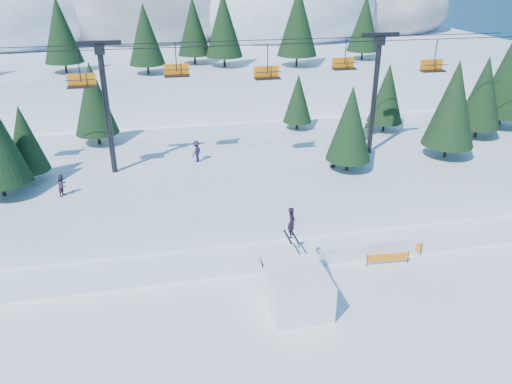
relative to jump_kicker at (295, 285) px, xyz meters
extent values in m
plane|color=white|center=(-1.46, -1.54, -1.25)|extent=(160.00, 160.00, 0.00)
cube|color=white|center=(-1.46, 16.46, 0.00)|extent=(70.00, 22.00, 2.50)
cube|color=white|center=(-1.46, 6.46, -0.70)|extent=(70.00, 6.00, 1.10)
cube|color=white|center=(-1.46, 66.46, 1.75)|extent=(110.00, 60.00, 6.00)
ellipsoid|color=white|center=(-29.46, 70.46, 10.20)|extent=(36.00, 32.40, 19.80)
ellipsoid|color=white|center=(16.54, 68.46, 10.18)|extent=(34.00, 30.60, 19.72)
ellipsoid|color=#605B59|center=(36.54, 74.46, 8.88)|extent=(30.00, 27.00, 15.00)
cylinder|color=black|center=(-7.13, 38.16, 5.31)|extent=(0.26, 0.26, 1.11)
cone|color=#1D3C1B|center=(-7.13, 38.16, 9.28)|extent=(4.13, 4.13, 6.83)
cylinder|color=black|center=(2.37, 40.89, 5.38)|extent=(0.26, 0.26, 1.25)
cone|color=#1D3C1B|center=(2.37, 40.89, 9.84)|extent=(4.64, 4.64, 7.68)
cylinder|color=black|center=(11.35, 39.26, 5.43)|extent=(0.26, 0.26, 1.35)
cone|color=#1D3C1B|center=(11.35, 39.26, 10.23)|extent=(5.00, 5.00, 8.26)
cylinder|color=black|center=(-16.70, 40.99, 5.36)|extent=(0.26, 0.26, 1.20)
cone|color=#1D3C1B|center=(-16.70, 40.99, 9.65)|extent=(4.47, 4.47, 7.39)
cylinder|color=black|center=(21.37, 42.07, 5.33)|extent=(0.26, 0.26, 1.15)
cone|color=#1D3C1B|center=(21.37, 42.07, 9.45)|extent=(4.29, 4.29, 7.09)
cylinder|color=black|center=(-1.09, 43.58, 5.32)|extent=(0.26, 0.26, 1.14)
cone|color=#1D3C1B|center=(-1.09, 43.58, 9.39)|extent=(4.23, 4.23, 7.00)
cube|color=white|center=(0.00, -0.13, -0.13)|extent=(3.31, 4.09, 2.24)
cube|color=white|center=(0.00, 1.62, 1.04)|extent=(3.31, 1.43, 0.80)
imported|color=black|center=(0.10, 1.47, 3.28)|extent=(0.60, 0.76, 1.83)
cube|color=black|center=(-0.10, 1.47, 2.35)|extent=(0.11, 1.65, 0.03)
cube|color=black|center=(0.30, 1.47, 2.35)|extent=(0.11, 1.65, 0.03)
cylinder|color=black|center=(-10.46, 16.46, 6.25)|extent=(0.44, 0.44, 10.00)
cube|color=black|center=(-10.46, 16.46, 11.35)|extent=(3.20, 0.35, 0.35)
cube|color=black|center=(-10.46, 16.46, 10.90)|extent=(0.70, 0.70, 0.70)
cylinder|color=black|center=(11.54, 16.46, 6.25)|extent=(0.44, 0.44, 10.00)
cube|color=black|center=(11.54, 16.46, 11.35)|extent=(3.20, 0.35, 0.35)
cube|color=black|center=(11.54, 16.46, 10.90)|extent=(0.70, 0.70, 0.70)
cylinder|color=black|center=(0.54, 15.26, 11.05)|extent=(46.00, 0.06, 0.06)
cylinder|color=black|center=(0.54, 17.66, 11.05)|extent=(46.00, 0.06, 0.06)
cylinder|color=black|center=(-11.91, 15.26, 9.95)|extent=(0.08, 0.08, 2.20)
cube|color=black|center=(-11.91, 15.26, 8.50)|extent=(2.00, 0.75, 0.12)
cube|color=orange|center=(-11.91, 15.64, 8.95)|extent=(2.00, 0.10, 0.85)
cylinder|color=black|center=(-11.91, 14.91, 9.05)|extent=(2.00, 0.06, 0.06)
cylinder|color=black|center=(-4.92, 17.66, 9.95)|extent=(0.08, 0.08, 2.20)
cube|color=black|center=(-4.92, 17.66, 8.50)|extent=(2.00, 0.75, 0.12)
cube|color=orange|center=(-4.92, 18.04, 8.95)|extent=(2.00, 0.10, 0.85)
cylinder|color=black|center=(-4.92, 17.31, 9.05)|extent=(2.00, 0.06, 0.06)
cylinder|color=black|center=(1.88, 15.26, 9.95)|extent=(0.08, 0.08, 2.20)
cube|color=black|center=(1.88, 15.26, 8.50)|extent=(2.00, 0.75, 0.12)
cube|color=orange|center=(1.88, 15.64, 8.95)|extent=(2.00, 0.10, 0.85)
cylinder|color=black|center=(1.88, 14.91, 9.05)|extent=(2.00, 0.06, 0.06)
cylinder|color=black|center=(9.13, 17.66, 9.95)|extent=(0.08, 0.08, 2.20)
cube|color=black|center=(9.13, 17.66, 8.50)|extent=(2.00, 0.75, 0.12)
cube|color=orange|center=(9.13, 18.04, 8.95)|extent=(2.00, 0.10, 0.85)
cylinder|color=black|center=(9.13, 17.31, 9.05)|extent=(2.00, 0.06, 0.06)
cylinder|color=black|center=(15.99, 15.26, 9.95)|extent=(0.08, 0.08, 2.20)
cube|color=black|center=(15.99, 15.26, 8.50)|extent=(2.00, 0.75, 0.12)
cube|color=orange|center=(15.99, 15.64, 8.95)|extent=(2.00, 0.10, 0.85)
cylinder|color=black|center=(15.99, 14.91, 9.05)|extent=(2.00, 0.06, 0.06)
cylinder|color=black|center=(-18.12, 13.45, 1.84)|extent=(0.26, 0.26, 1.16)
cylinder|color=black|center=(17.52, 13.98, 1.84)|extent=(0.26, 0.26, 1.17)
cone|color=#1D3C1B|center=(17.52, 13.98, 6.00)|extent=(4.33, 4.33, 7.17)
cylinder|color=black|center=(23.39, 18.31, 1.80)|extent=(0.26, 0.26, 1.09)
cone|color=#1D3C1B|center=(23.39, 18.31, 5.68)|extent=(4.04, 4.04, 6.67)
cylinder|color=black|center=(27.73, 20.72, 1.93)|extent=(0.26, 0.26, 1.35)
cone|color=#1D3C1B|center=(27.73, 20.72, 6.75)|extent=(5.02, 5.02, 8.30)
cylinder|color=black|center=(15.55, 22.08, 1.72)|extent=(0.26, 0.26, 0.94)
cone|color=#1D3C1B|center=(15.55, 22.08, 5.07)|extent=(3.48, 3.48, 5.75)
cylinder|color=black|center=(-12.19, 23.92, 1.78)|extent=(0.26, 0.26, 1.06)
cone|color=#1D3C1B|center=(-12.19, 23.92, 5.57)|extent=(3.94, 3.94, 6.52)
cylinder|color=black|center=(7.22, 24.52, 1.64)|extent=(0.26, 0.26, 0.78)
cone|color=#1D3C1B|center=(7.22, 24.52, 4.43)|extent=(2.89, 2.89, 4.79)
cylinder|color=black|center=(-16.70, 16.12, 1.67)|extent=(0.26, 0.26, 0.83)
cone|color=#1D3C1B|center=(-16.70, 16.12, 4.63)|extent=(3.08, 3.08, 5.09)
cylinder|color=black|center=(8.07, 12.94, 1.74)|extent=(0.26, 0.26, 0.97)
cone|color=#1D3C1B|center=(8.07, 12.94, 5.20)|extent=(3.60, 3.60, 5.95)
imported|color=#2F2148|center=(-3.74, 17.34, 2.19)|extent=(1.27, 1.38, 1.86)
imported|color=#223C29|center=(12.76, 19.98, 2.06)|extent=(0.92, 0.91, 1.61)
imported|color=#452945|center=(-13.88, 12.54, 2.08)|extent=(0.88, 0.98, 1.65)
imported|color=#3A1D20|center=(7.20, 13.73, 2.07)|extent=(1.00, 0.90, 1.63)
cylinder|color=black|center=(5.63, 2.73, -0.80)|extent=(0.06, 0.06, 0.90)
cylinder|color=black|center=(8.42, 2.59, -0.80)|extent=(0.06, 0.06, 0.90)
cube|color=orange|center=(7.03, 2.66, -0.70)|extent=(2.80, 0.19, 0.55)
cylinder|color=black|center=(7.17, 4.40, -0.80)|extent=(0.06, 0.06, 0.90)
cylinder|color=black|center=(9.76, 3.34, -0.80)|extent=(0.06, 0.06, 0.90)
cube|color=orange|center=(8.46, 3.87, -0.70)|extent=(2.60, 1.11, 0.55)
camera|label=1|loc=(-7.08, -22.49, 16.59)|focal=35.00mm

